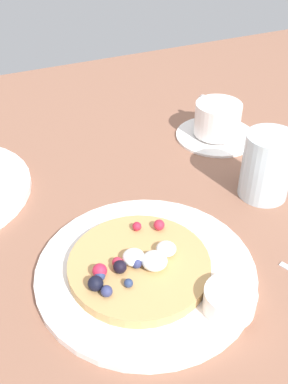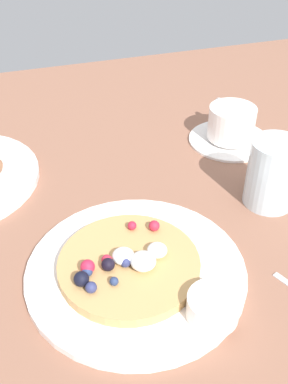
{
  "view_description": "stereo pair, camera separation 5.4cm",
  "coord_description": "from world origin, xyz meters",
  "px_view_note": "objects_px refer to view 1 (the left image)",
  "views": [
    {
      "loc": [
        -0.15,
        -0.45,
        0.43
      ],
      "look_at": [
        0.06,
        0.02,
        0.04
      ],
      "focal_mm": 42.22,
      "sensor_mm": 36.0,
      "label": 1
    },
    {
      "loc": [
        -0.1,
        -0.47,
        0.43
      ],
      "look_at": [
        0.06,
        0.02,
        0.04
      ],
      "focal_mm": 42.22,
      "sensor_mm": 36.0,
      "label": 2
    }
  ],
  "objects_px": {
    "coffee_saucer": "(216,135)",
    "pancake_plate": "(146,271)",
    "coffee_cup": "(217,118)",
    "syrup_ramekin": "(230,300)",
    "water_glass": "(267,166)"
  },
  "relations": [
    {
      "from": "pancake_plate",
      "to": "water_glass",
      "type": "height_order",
      "value": "water_glass"
    },
    {
      "from": "pancake_plate",
      "to": "coffee_cup",
      "type": "bearing_deg",
      "value": 45.02
    },
    {
      "from": "coffee_cup",
      "to": "syrup_ramekin",
      "type": "bearing_deg",
      "value": -119.31
    },
    {
      "from": "syrup_ramekin",
      "to": "water_glass",
      "type": "distance_m",
      "value": 0.25
    },
    {
      "from": "pancake_plate",
      "to": "syrup_ramekin",
      "type": "xyz_separation_m",
      "value": [
        0.06,
        -0.1,
        0.02
      ]
    },
    {
      "from": "coffee_saucer",
      "to": "pancake_plate",
      "type": "bearing_deg",
      "value": -135.15
    },
    {
      "from": "pancake_plate",
      "to": "coffee_saucer",
      "type": "distance_m",
      "value": 0.36
    },
    {
      "from": "water_glass",
      "to": "pancake_plate",
      "type": "bearing_deg",
      "value": -161.36
    },
    {
      "from": "coffee_saucer",
      "to": "coffee_cup",
      "type": "xyz_separation_m",
      "value": [
        0.0,
        0.0,
        0.03
      ]
    },
    {
      "from": "coffee_saucer",
      "to": "syrup_ramekin",
      "type": "bearing_deg",
      "value": -119.42
    },
    {
      "from": "water_glass",
      "to": "coffee_cup",
      "type": "bearing_deg",
      "value": 81.94
    },
    {
      "from": "pancake_plate",
      "to": "coffee_cup",
      "type": "height_order",
      "value": "coffee_cup"
    },
    {
      "from": "pancake_plate",
      "to": "syrup_ramekin",
      "type": "relative_size",
      "value": 4.66
    },
    {
      "from": "pancake_plate",
      "to": "coffee_saucer",
      "type": "bearing_deg",
      "value": 44.85
    },
    {
      "from": "syrup_ramekin",
      "to": "coffee_cup",
      "type": "bearing_deg",
      "value": 60.69
    }
  ]
}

